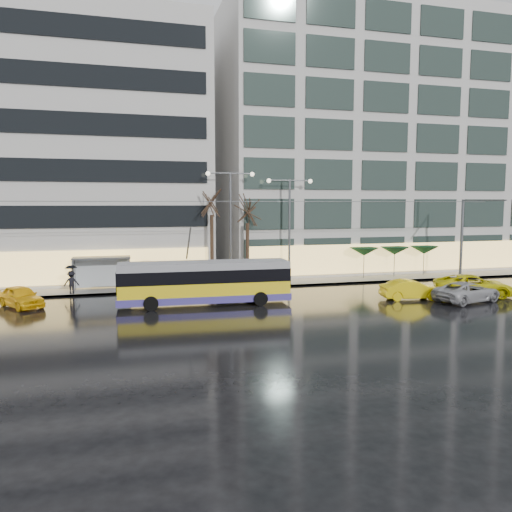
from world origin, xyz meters
name	(u,v)px	position (x,y,z in m)	size (l,w,h in m)	color
ground	(237,316)	(0.00, 0.00, 0.00)	(140.00, 140.00, 0.00)	black
sidewalk	(223,279)	(2.00, 14.00, 0.07)	(80.00, 10.00, 0.15)	gray
kerb	(236,288)	(2.00, 9.05, 0.07)	(80.00, 0.10, 0.15)	slate
building_left	(4,151)	(-16.00, 19.00, 11.15)	(34.00, 14.00, 22.00)	#B6B3AE
building_right	(374,145)	(19.00, 19.00, 12.65)	(32.00, 14.00, 25.00)	#B6B3AE
trolleybus	(205,284)	(-1.32, 3.67, 1.40)	(11.26, 4.56, 5.18)	yellow
catenary	(226,236)	(1.00, 7.94, 4.25)	(42.24, 5.12, 7.00)	#595B60
bus_shelter	(97,266)	(-8.38, 10.69, 1.96)	(4.20, 1.60, 2.51)	#595B60
street_lamp_near	(231,212)	(2.00, 10.80, 5.99)	(3.96, 0.36, 9.03)	#595B60
street_lamp_far	(289,215)	(7.00, 10.80, 5.71)	(3.96, 0.36, 8.53)	#595B60
tree_a	(212,198)	(0.50, 11.00, 7.09)	(3.20, 3.20, 8.40)	black
tree_b	(247,207)	(3.50, 11.20, 6.40)	(3.20, 3.20, 7.70)	black
parasol_a	(364,252)	(14.00, 11.00, 2.45)	(2.50, 2.50, 2.65)	#595B60
parasol_b	(395,251)	(17.00, 11.00, 2.45)	(2.50, 2.50, 2.65)	#595B60
parasol_c	(424,250)	(20.00, 11.00, 2.45)	(2.50, 2.50, 2.65)	#595B60
taxi_a	(21,297)	(-12.87, 6.00, 0.70)	(1.64, 4.08, 1.39)	yellow
taxi_b	(411,290)	(12.85, 1.71, 0.69)	(1.47, 4.21, 1.39)	yellow
taxi_c	(474,285)	(18.00, 1.73, 0.76)	(2.54, 5.50, 1.53)	yellow
sedan_silver	(467,292)	(16.03, -0.03, 0.68)	(2.27, 4.93, 1.37)	#A6A5A9
pedestrian_a	(146,269)	(-4.74, 10.76, 1.63)	(1.21, 1.22, 2.19)	black
pedestrian_b	(153,273)	(-4.13, 11.83, 1.08)	(0.94, 0.76, 1.86)	black
pedestrian_c	(71,279)	(-10.09, 9.40, 1.26)	(1.11, 0.87, 2.11)	black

